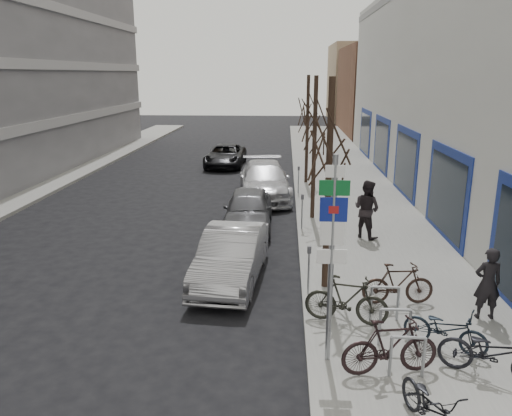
# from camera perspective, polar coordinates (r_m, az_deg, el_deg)

# --- Properties ---
(ground) EXTENTS (120.00, 120.00, 0.00)m
(ground) POSITION_cam_1_polar(r_m,az_deg,el_deg) (10.47, -5.72, -17.07)
(ground) COLOR black
(ground) RESTS_ON ground
(sidewalk_east) EXTENTS (5.00, 70.00, 0.15)m
(sidewalk_east) POSITION_cam_1_polar(r_m,az_deg,el_deg) (19.75, 11.93, -1.34)
(sidewalk_east) COLOR slate
(sidewalk_east) RESTS_ON ground
(brick_building_far) EXTENTS (12.00, 14.00, 8.00)m
(brick_building_far) POSITION_cam_1_polar(r_m,az_deg,el_deg) (50.10, 17.06, 12.70)
(brick_building_far) COLOR brown
(brick_building_far) RESTS_ON ground
(tan_building_far) EXTENTS (13.00, 12.00, 9.00)m
(tan_building_far) POSITION_cam_1_polar(r_m,az_deg,el_deg) (64.86, 14.44, 13.74)
(tan_building_far) COLOR #937A5B
(tan_building_far) RESTS_ON ground
(highway_sign_pole) EXTENTS (0.55, 0.10, 4.20)m
(highway_sign_pole) POSITION_cam_1_polar(r_m,az_deg,el_deg) (9.31, 8.67, -4.56)
(highway_sign_pole) COLOR gray
(highway_sign_pole) RESTS_ON ground
(bike_rack) EXTENTS (0.66, 2.26, 0.83)m
(bike_rack) POSITION_cam_1_polar(r_m,az_deg,el_deg) (10.79, 15.59, -12.51)
(bike_rack) COLOR gray
(bike_rack) RESTS_ON sidewalk_east
(tree_near) EXTENTS (1.80, 1.80, 5.50)m
(tree_near) POSITION_cam_1_polar(r_m,az_deg,el_deg) (12.37, 8.47, 8.18)
(tree_near) COLOR black
(tree_near) RESTS_ON ground
(tree_mid) EXTENTS (1.80, 1.80, 5.50)m
(tree_mid) POSITION_cam_1_polar(r_m,az_deg,el_deg) (18.83, 6.79, 10.58)
(tree_mid) COLOR black
(tree_mid) RESTS_ON ground
(tree_far) EXTENTS (1.80, 1.80, 5.50)m
(tree_far) POSITION_cam_1_polar(r_m,az_deg,el_deg) (25.30, 5.95, 11.74)
(tree_far) COLOR black
(tree_far) RESTS_ON ground
(meter_front) EXTENTS (0.10, 0.08, 1.27)m
(meter_front) POSITION_cam_1_polar(r_m,az_deg,el_deg) (12.64, 6.06, -6.54)
(meter_front) COLOR gray
(meter_front) RESTS_ON sidewalk_east
(meter_mid) EXTENTS (0.10, 0.08, 1.27)m
(meter_mid) POSITION_cam_1_polar(r_m,az_deg,el_deg) (17.86, 5.30, -0.02)
(meter_mid) COLOR gray
(meter_mid) RESTS_ON sidewalk_east
(meter_back) EXTENTS (0.10, 0.08, 1.27)m
(meter_back) POSITION_cam_1_polar(r_m,az_deg,el_deg) (23.22, 4.88, 3.53)
(meter_back) COLOR gray
(meter_back) RESTS_ON sidewalk_east
(bike_near_left) EXTENTS (0.93, 1.74, 1.02)m
(bike_near_left) POSITION_cam_1_polar(r_m,az_deg,el_deg) (8.67, 19.35, -20.31)
(bike_near_left) COLOR black
(bike_near_left) RESTS_ON sidewalk_east
(bike_near_right) EXTENTS (1.94, 0.89, 1.13)m
(bike_near_right) POSITION_cam_1_polar(r_m,az_deg,el_deg) (9.83, 15.08, -14.99)
(bike_near_right) COLOR black
(bike_near_right) RESTS_ON sidewalk_east
(bike_mid_curb) EXTENTS (1.70, 1.26, 1.02)m
(bike_mid_curb) POSITION_cam_1_polar(r_m,az_deg,el_deg) (11.00, 20.86, -12.44)
(bike_mid_curb) COLOR black
(bike_mid_curb) RESTS_ON sidewalk_east
(bike_mid_inner) EXTENTS (1.96, 0.95, 1.14)m
(bike_mid_inner) POSITION_cam_1_polar(r_m,az_deg,el_deg) (11.43, 10.30, -10.21)
(bike_mid_inner) COLOR black
(bike_mid_inner) RESTS_ON sidewalk_east
(bike_far_curb) EXTENTS (1.99, 1.30, 1.17)m
(bike_far_curb) POSITION_cam_1_polar(r_m,az_deg,el_deg) (10.35, 25.52, -14.30)
(bike_far_curb) COLOR black
(bike_far_curb) RESTS_ON sidewalk_east
(bike_far_inner) EXTENTS (1.79, 0.67, 1.06)m
(bike_far_inner) POSITION_cam_1_polar(r_m,az_deg,el_deg) (12.60, 15.93, -8.29)
(bike_far_inner) COLOR black
(bike_far_inner) RESTS_ON sidewalk_east
(parked_car_front) EXTENTS (1.90, 4.53, 1.46)m
(parked_car_front) POSITION_cam_1_polar(r_m,az_deg,el_deg) (13.75, -2.84, -5.48)
(parked_car_front) COLOR #9F9EA3
(parked_car_front) RESTS_ON ground
(parked_car_mid) EXTENTS (1.80, 4.32, 1.46)m
(parked_car_mid) POSITION_cam_1_polar(r_m,az_deg,el_deg) (18.34, -0.89, -0.15)
(parked_car_mid) COLOR #47474B
(parked_car_mid) RESTS_ON ground
(parked_car_back) EXTENTS (2.75, 5.75, 1.62)m
(parked_car_back) POSITION_cam_1_polar(r_m,az_deg,el_deg) (22.91, 0.98, 3.15)
(parked_car_back) COLOR #B3B3B9
(parked_car_back) RESTS_ON ground
(lane_car) EXTENTS (2.32, 4.86, 1.34)m
(lane_car) POSITION_cam_1_polar(r_m,az_deg,el_deg) (30.93, -3.51, 6.00)
(lane_car) COLOR black
(lane_car) RESTS_ON ground
(pedestrian_near) EXTENTS (0.63, 0.43, 1.69)m
(pedestrian_near) POSITION_cam_1_polar(r_m,az_deg,el_deg) (12.50, 24.95, -7.82)
(pedestrian_near) COLOR black
(pedestrian_near) RESTS_ON sidewalk_east
(pedestrian_far) EXTENTS (0.88, 0.87, 2.01)m
(pedestrian_far) POSITION_cam_1_polar(r_m,az_deg,el_deg) (17.22, 12.53, -0.08)
(pedestrian_far) COLOR black
(pedestrian_far) RESTS_ON sidewalk_east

